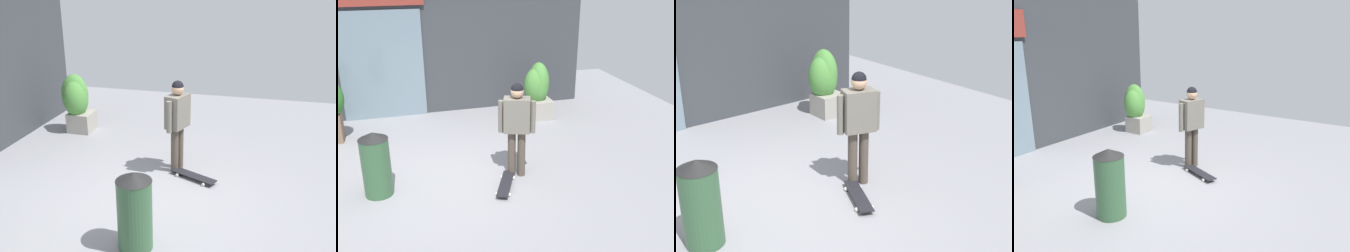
# 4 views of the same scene
# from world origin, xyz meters

# --- Properties ---
(ground_plane) EXTENTS (12.00, 12.00, 0.00)m
(ground_plane) POSITION_xyz_m (0.00, 0.00, 0.00)
(ground_plane) COLOR gray
(building_facade) EXTENTS (7.73, 0.31, 3.44)m
(building_facade) POSITION_xyz_m (-0.04, 3.40, 1.71)
(building_facade) COLOR #383A3F
(building_facade) RESTS_ON ground_plane
(skateboarder) EXTENTS (0.57, 0.38, 1.59)m
(skateboarder) POSITION_xyz_m (1.16, -0.19, 0.97)
(skateboarder) COLOR #4C4238
(skateboarder) RESTS_ON ground_plane
(skateboard) EXTENTS (0.51, 0.83, 0.08)m
(skateboard) POSITION_xyz_m (0.88, -0.54, 0.06)
(skateboard) COLOR black
(skateboard) RESTS_ON ground_plane
(planter_box_left) EXTENTS (0.60, 0.67, 1.25)m
(planter_box_left) POSITION_xyz_m (2.47, 2.33, 0.68)
(planter_box_left) COLOR gray
(planter_box_left) RESTS_ON ground_plane
(trash_bin) EXTENTS (0.44, 0.44, 1.03)m
(trash_bin) POSITION_xyz_m (-1.05, -0.18, 0.52)
(trash_bin) COLOR #335938
(trash_bin) RESTS_ON ground_plane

